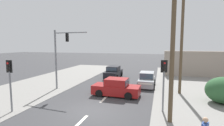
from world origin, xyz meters
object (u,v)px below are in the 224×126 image
object	(u,v)px
utility_pole_midground_right	(182,32)
pedestal_signal_left_kerb	(10,77)
utility_pole_foreground_right	(171,22)
pedestal_signal_right_kerb	(164,77)
sedan_crossing_left	(113,72)
sedan_receding_far	(116,88)
traffic_signal_mast	(60,52)
hatchback_oncoming_near	(147,80)

from	to	relation	value
utility_pole_midground_right	pedestal_signal_left_kerb	size ratio (longest dim) A/B	3.07
utility_pole_midground_right	pedestal_signal_left_kerb	world-z (taller)	utility_pole_midground_right
utility_pole_foreground_right	pedestal_signal_right_kerb	bearing A→B (deg)	99.83
sedan_crossing_left	utility_pole_midground_right	bearing A→B (deg)	-36.45
utility_pole_midground_right	utility_pole_foreground_right	bearing A→B (deg)	-100.97
sedan_receding_far	traffic_signal_mast	bearing A→B (deg)	173.98
utility_pole_foreground_right	hatchback_oncoming_near	bearing A→B (deg)	102.54
sedan_receding_far	pedestal_signal_left_kerb	bearing A→B (deg)	-136.72
pedestal_signal_right_kerb	sedan_receding_far	size ratio (longest dim) A/B	0.83
utility_pole_foreground_right	pedestal_signal_left_kerb	xyz separation A→B (m)	(-10.21, -1.26, -3.44)
traffic_signal_mast	sedan_receding_far	bearing A→B (deg)	-6.02
utility_pole_foreground_right	pedestal_signal_left_kerb	distance (m)	10.85
utility_pole_foreground_right	sedan_receding_far	bearing A→B (deg)	134.60
pedestal_signal_left_kerb	sedan_receding_far	distance (m)	8.33
traffic_signal_mast	sedan_receding_far	xyz separation A→B (m)	(5.99, -0.63, -3.13)
utility_pole_foreground_right	utility_pole_midground_right	xyz separation A→B (m)	(1.27, 6.57, -0.15)
sedan_receding_far	hatchback_oncoming_near	world-z (taller)	sedan_receding_far
pedestal_signal_left_kerb	pedestal_signal_right_kerb	bearing A→B (deg)	15.96
utility_pole_midground_right	traffic_signal_mast	bearing A→B (deg)	-172.07
pedestal_signal_right_kerb	hatchback_oncoming_near	xyz separation A→B (m)	(-1.65, 7.06, -1.71)
pedestal_signal_right_kerb	sedan_receding_far	xyz separation A→B (m)	(-4.00, 2.75, -1.71)
hatchback_oncoming_near	sedan_receding_far	bearing A→B (deg)	-118.61
traffic_signal_mast	pedestal_signal_right_kerb	size ratio (longest dim) A/B	1.69
utility_pole_foreground_right	traffic_signal_mast	distance (m)	11.58
sedan_crossing_left	pedestal_signal_right_kerb	bearing A→B (deg)	-59.35
pedestal_signal_right_kerb	sedan_receding_far	distance (m)	5.15
hatchback_oncoming_near	pedestal_signal_right_kerb	bearing A→B (deg)	-76.87
sedan_receding_far	sedan_crossing_left	distance (m)	8.52
traffic_signal_mast	sedan_crossing_left	world-z (taller)	traffic_signal_mast
utility_pole_midground_right	pedestal_signal_left_kerb	xyz separation A→B (m)	(-11.49, -7.83, -3.29)
traffic_signal_mast	sedan_crossing_left	size ratio (longest dim) A/B	1.41
utility_pole_midground_right	sedan_receding_far	world-z (taller)	utility_pole_midground_right
utility_pole_foreground_right	pedestal_signal_right_kerb	xyz separation A→B (m)	(-0.27, 1.58, -3.44)
traffic_signal_mast	utility_pole_foreground_right	bearing A→B (deg)	-25.81
traffic_signal_mast	sedan_receding_far	size ratio (longest dim) A/B	1.40
utility_pole_foreground_right	hatchback_oncoming_near	distance (m)	10.25
traffic_signal_mast	pedestal_signal_left_kerb	bearing A→B (deg)	-89.49
utility_pole_midground_right	pedestal_signal_right_kerb	xyz separation A→B (m)	(-1.55, -4.99, -3.29)
utility_pole_foreground_right	pedestal_signal_left_kerb	world-z (taller)	utility_pole_foreground_right
pedestal_signal_left_kerb	sedan_crossing_left	xyz separation A→B (m)	(3.47, 13.75, -1.71)
utility_pole_foreground_right	traffic_signal_mast	world-z (taller)	utility_pole_foreground_right
utility_pole_midground_right	sedan_crossing_left	xyz separation A→B (m)	(-8.01, 5.92, -5.00)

